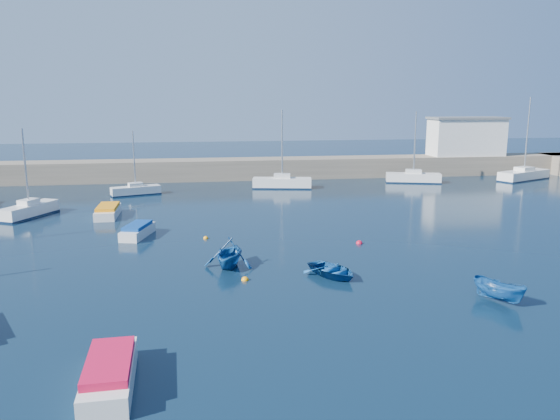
{
  "coord_description": "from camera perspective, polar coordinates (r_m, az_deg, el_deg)",
  "views": [
    {
      "loc": [
        -6.9,
        -25.48,
        10.42
      ],
      "look_at": [
        -0.52,
        17.06,
        1.6
      ],
      "focal_mm": 35.0,
      "sensor_mm": 36.0,
      "label": 1
    }
  ],
  "objects": [
    {
      "name": "harbor_office",
      "position": [
        80.61,
        18.89,
        7.19
      ],
      "size": [
        10.0,
        4.0,
        5.0
      ],
      "primitive_type": "cube",
      "color": "silver",
      "rests_on": "back_wall"
    },
    {
      "name": "back_wall",
      "position": [
        72.39,
        -3.0,
        4.34
      ],
      "size": [
        96.0,
        4.5,
        2.6
      ],
      "primitive_type": "cube",
      "color": "#6F6555",
      "rests_on": "ground"
    },
    {
      "name": "buoy_1",
      "position": [
        40.35,
        8.28,
        -3.5
      ],
      "size": [
        0.5,
        0.5,
        0.5
      ],
      "primitive_type": "sphere",
      "color": "#B30D27",
      "rests_on": "ground"
    },
    {
      "name": "dinghy_center",
      "position": [
        32.82,
        5.5,
        -6.3
      ],
      "size": [
        3.94,
        4.37,
        0.74
      ],
      "primitive_type": "imported",
      "rotation": [
        0.0,
        0.0,
        0.48
      ],
      "color": "#144A8A",
      "rests_on": "ground"
    },
    {
      "name": "motorboat_3",
      "position": [
        21.8,
        -17.37,
        -15.96
      ],
      "size": [
        1.89,
        4.88,
        1.13
      ],
      "rotation": [
        0.0,
        0.0,
        0.04
      ],
      "color": "silver",
      "rests_on": "ground"
    },
    {
      "name": "ground",
      "position": [
        28.38,
        6.25,
        -10.03
      ],
      "size": [
        220.0,
        220.0,
        0.0
      ],
      "primitive_type": "plane",
      "color": "black",
      "rests_on": "ground"
    },
    {
      "name": "dinghy_right",
      "position": [
        30.9,
        21.92,
        -7.85
      ],
      "size": [
        2.37,
        3.19,
        1.16
      ],
      "primitive_type": "imported",
      "rotation": [
        0.0,
        0.0,
        0.47
      ],
      "color": "#144A8A",
      "rests_on": "ground"
    },
    {
      "name": "dinghy_left",
      "position": [
        34.39,
        -5.33,
        -4.47
      ],
      "size": [
        4.04,
        4.35,
        1.87
      ],
      "primitive_type": "imported",
      "rotation": [
        0.0,
        0.0,
        -0.33
      ],
      "color": "#144A8A",
      "rests_on": "ground"
    },
    {
      "name": "sailboat_3",
      "position": [
        53.74,
        -24.72,
        0.02
      ],
      "size": [
        4.06,
        5.99,
        7.87
      ],
      "rotation": [
        0.0,
        0.0,
        -0.46
      ],
      "color": "silver",
      "rests_on": "ground"
    },
    {
      "name": "sailboat_6",
      "position": [
        64.47,
        0.22,
        2.9
      ],
      "size": [
        7.1,
        3.14,
        9.1
      ],
      "rotation": [
        0.0,
        0.0,
        1.39
      ],
      "color": "silver",
      "rests_on": "ground"
    },
    {
      "name": "buoy_0",
      "position": [
        32.17,
        -3.67,
        -7.34
      ],
      "size": [
        0.45,
        0.45,
        0.45
      ],
      "primitive_type": "sphere",
      "color": "orange",
      "rests_on": "ground"
    },
    {
      "name": "motorboat_1",
      "position": [
        43.29,
        -14.66,
        -2.09
      ],
      "size": [
        2.45,
        4.29,
        1.0
      ],
      "rotation": [
        0.0,
        0.0,
        -0.27
      ],
      "color": "silver",
      "rests_on": "ground"
    },
    {
      "name": "motorboat_2",
      "position": [
        51.4,
        -17.54,
        -0.11
      ],
      "size": [
        1.78,
        4.99,
        1.02
      ],
      "rotation": [
        0.0,
        0.0,
        0.01
      ],
      "color": "silver",
      "rests_on": "ground"
    },
    {
      "name": "sailboat_7",
      "position": [
        70.76,
        13.75,
        3.33
      ],
      "size": [
        6.94,
        3.64,
        8.87
      ],
      "rotation": [
        0.0,
        0.0,
        1.29
      ],
      "color": "silver",
      "rests_on": "ground"
    },
    {
      "name": "sailboat_5",
      "position": [
        61.89,
        -14.84,
        2.02
      ],
      "size": [
        5.44,
        3.11,
        7.01
      ],
      "rotation": [
        0.0,
        0.0,
        1.9
      ],
      "color": "silver",
      "rests_on": "ground"
    },
    {
      "name": "buoy_3",
      "position": [
        41.73,
        -7.75,
        -2.98
      ],
      "size": [
        0.39,
        0.39,
        0.39
      ],
      "primitive_type": "sphere",
      "color": "orange",
      "rests_on": "ground"
    },
    {
      "name": "sailboat_8",
      "position": [
        77.79,
        24.12,
        3.38
      ],
      "size": [
        8.35,
        5.58,
        10.6
      ],
      "rotation": [
        0.0,
        0.0,
        2.02
      ],
      "color": "silver",
      "rests_on": "ground"
    }
  ]
}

